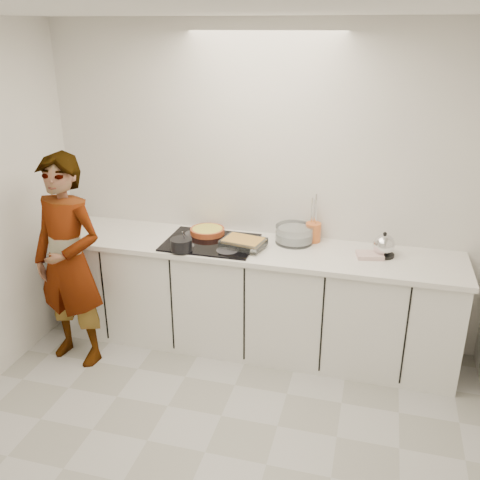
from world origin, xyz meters
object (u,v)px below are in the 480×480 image
(tart_dish, at_px, (207,231))
(utensil_crock, at_px, (313,232))
(baking_dish, at_px, (243,242))
(cook, at_px, (69,262))
(kettle, at_px, (384,246))
(hob, at_px, (211,242))
(saucepan, at_px, (181,245))
(mixing_bowl, at_px, (294,235))

(tart_dish, relative_size, utensil_crock, 1.98)
(baking_dish, xyz_separation_m, cook, (-1.26, -0.47, -0.11))
(tart_dish, relative_size, kettle, 1.54)
(hob, xyz_separation_m, kettle, (1.34, 0.10, 0.07))
(tart_dish, xyz_separation_m, utensil_crock, (0.86, 0.10, 0.04))
(hob, bearing_deg, cook, -153.00)
(kettle, height_order, cook, cook)
(baking_dish, height_order, kettle, kettle)
(kettle, xyz_separation_m, utensil_crock, (-0.55, 0.16, -0.00))
(tart_dish, bearing_deg, kettle, -2.58)
(kettle, height_order, utensil_crock, kettle)
(saucepan, height_order, kettle, kettle)
(tart_dish, distance_m, cook, 1.12)
(baking_dish, height_order, cook, cook)
(saucepan, height_order, baking_dish, saucepan)
(saucepan, relative_size, kettle, 1.09)
(hob, relative_size, tart_dish, 2.36)
(cook, bearing_deg, baking_dish, 30.05)
(saucepan, bearing_deg, utensil_crock, 27.10)
(kettle, bearing_deg, tart_dish, 177.42)
(cook, bearing_deg, tart_dish, 45.77)
(baking_dish, distance_m, kettle, 1.07)
(hob, relative_size, baking_dish, 1.99)
(mixing_bowl, distance_m, utensil_crock, 0.16)
(hob, bearing_deg, kettle, 4.08)
(kettle, relative_size, cook, 0.12)
(saucepan, bearing_deg, tart_dish, 78.04)
(baking_dish, bearing_deg, mixing_bowl, 31.03)
(saucepan, distance_m, baking_dish, 0.48)
(tart_dish, relative_size, cook, 0.18)
(saucepan, relative_size, baking_dish, 0.60)
(saucepan, height_order, cook, cook)
(hob, distance_m, saucepan, 0.28)
(utensil_crock, bearing_deg, hob, -161.91)
(utensil_crock, distance_m, cook, 1.93)
(tart_dish, xyz_separation_m, kettle, (1.42, -0.06, 0.04))
(utensil_crock, bearing_deg, baking_dish, -150.44)
(saucepan, xyz_separation_m, cook, (-0.82, -0.27, -0.13))
(baking_dish, bearing_deg, utensil_crock, 29.56)
(tart_dish, height_order, utensil_crock, utensil_crock)
(saucepan, xyz_separation_m, utensil_crock, (0.95, 0.48, 0.02))
(utensil_crock, bearing_deg, saucepan, -152.90)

